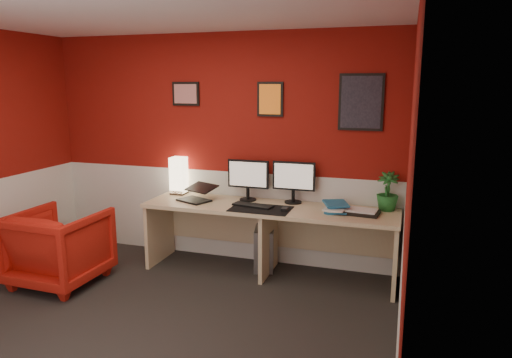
% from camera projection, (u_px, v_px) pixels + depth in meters
% --- Properties ---
extents(ground, '(4.00, 3.50, 0.01)m').
position_uv_depth(ground, '(141.00, 328.00, 3.84)').
color(ground, black).
rests_on(ground, ground).
extents(ceiling, '(4.00, 3.50, 0.01)m').
position_uv_depth(ceiling, '(124.00, 6.00, 3.34)').
color(ceiling, white).
rests_on(ceiling, ground).
extents(wall_back, '(4.00, 0.01, 2.50)m').
position_uv_depth(wall_back, '(220.00, 149.00, 5.22)').
color(wall_back, maroon).
rests_on(wall_back, ground).
extents(wall_right, '(0.01, 3.50, 2.50)m').
position_uv_depth(wall_right, '(407.00, 197.00, 2.99)').
color(wall_right, maroon).
rests_on(wall_right, ground).
extents(wainscot_back, '(4.00, 0.01, 1.00)m').
position_uv_depth(wainscot_back, '(221.00, 214.00, 5.37)').
color(wainscot_back, silver).
rests_on(wainscot_back, ground).
extents(wainscot_right, '(0.01, 3.50, 1.00)m').
position_uv_depth(wainscot_right, '(399.00, 307.00, 3.14)').
color(wainscot_right, silver).
rests_on(wainscot_right, ground).
extents(desk, '(2.60, 0.65, 0.73)m').
position_uv_depth(desk, '(269.00, 240.00, 4.87)').
color(desk, tan).
rests_on(desk, ground).
extents(shoji_lamp, '(0.16, 0.16, 0.40)m').
position_uv_depth(shoji_lamp, '(179.00, 177.00, 5.31)').
color(shoji_lamp, '#FFE5B2').
rests_on(shoji_lamp, desk).
extents(laptop, '(0.39, 0.34, 0.22)m').
position_uv_depth(laptop, '(194.00, 191.00, 5.00)').
color(laptop, black).
rests_on(laptop, desk).
extents(monitor_left, '(0.45, 0.06, 0.58)m').
position_uv_depth(monitor_left, '(248.00, 174.00, 5.00)').
color(monitor_left, black).
rests_on(monitor_left, desk).
extents(monitor_right, '(0.45, 0.06, 0.58)m').
position_uv_depth(monitor_right, '(294.00, 176.00, 4.89)').
color(monitor_right, black).
rests_on(monitor_right, desk).
extents(desk_mat, '(0.60, 0.38, 0.01)m').
position_uv_depth(desk_mat, '(261.00, 209.00, 4.70)').
color(desk_mat, black).
rests_on(desk_mat, desk).
extents(keyboard, '(0.44, 0.21, 0.02)m').
position_uv_depth(keyboard, '(253.00, 205.00, 4.78)').
color(keyboard, black).
rests_on(keyboard, desk_mat).
extents(mouse, '(0.06, 0.10, 0.03)m').
position_uv_depth(mouse, '(285.00, 209.00, 4.62)').
color(mouse, black).
rests_on(mouse, desk_mat).
extents(book_bottom, '(0.24, 0.31, 0.03)m').
position_uv_depth(book_bottom, '(325.00, 210.00, 4.63)').
color(book_bottom, '#1F6491').
rests_on(book_bottom, desk).
extents(book_middle, '(0.23, 0.30, 0.02)m').
position_uv_depth(book_middle, '(326.00, 207.00, 4.62)').
color(book_middle, silver).
rests_on(book_middle, book_bottom).
extents(book_top, '(0.31, 0.36, 0.03)m').
position_uv_depth(book_top, '(325.00, 204.00, 4.64)').
color(book_top, '#1F6491').
rests_on(book_top, book_middle).
extents(zen_tray, '(0.37, 0.29, 0.03)m').
position_uv_depth(zen_tray, '(361.00, 212.00, 4.53)').
color(zen_tray, black).
rests_on(zen_tray, desk).
extents(potted_plant, '(0.23, 0.23, 0.38)m').
position_uv_depth(potted_plant, '(388.00, 191.00, 4.62)').
color(potted_plant, '#19591E').
rests_on(potted_plant, desk).
extents(pc_tower, '(0.30, 0.48, 0.45)m').
position_uv_depth(pc_tower, '(265.00, 247.00, 5.09)').
color(pc_tower, '#99999E').
rests_on(pc_tower, ground).
extents(armchair, '(0.81, 0.83, 0.74)m').
position_uv_depth(armchair, '(59.00, 247.00, 4.66)').
color(armchair, '#B31E13').
rests_on(armchair, ground).
extents(art_left, '(0.32, 0.02, 0.26)m').
position_uv_depth(art_left, '(186.00, 94.00, 5.21)').
color(art_left, red).
rests_on(art_left, wall_back).
extents(art_center, '(0.28, 0.02, 0.36)m').
position_uv_depth(art_center, '(270.00, 99.00, 4.92)').
color(art_center, orange).
rests_on(art_center, wall_back).
extents(art_right, '(0.44, 0.02, 0.56)m').
position_uv_depth(art_right, '(361.00, 102.00, 4.64)').
color(art_right, black).
rests_on(art_right, wall_back).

